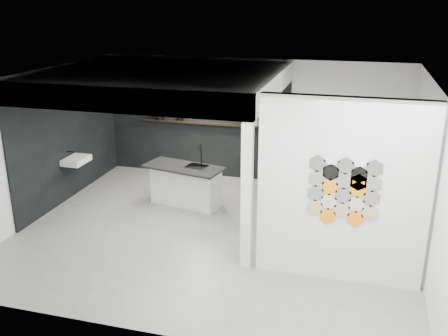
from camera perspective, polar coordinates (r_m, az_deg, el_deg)
floor at (r=9.21m, az=-1.10°, el=-7.34°), size 7.00×6.00×0.01m
partition_panel at (r=7.41m, az=13.30°, el=-2.75°), size 2.45×0.15×2.80m
bay_clad_back at (r=11.84m, az=-3.12°, el=4.76°), size 4.40×0.04×2.35m
bay_clad_left at (r=11.04m, az=-17.18°, el=2.86°), size 0.04×4.00×2.35m
bulkhead at (r=9.75m, az=-6.96°, el=9.82°), size 4.40×4.00×0.40m
corner_column at (r=7.65m, az=2.62°, el=-3.34°), size 0.16×0.16×2.35m
fascia_beam at (r=8.04m, az=-12.12°, el=7.59°), size 4.40×0.16×0.40m
wall_basin at (r=10.85m, az=-16.54°, el=0.85°), size 0.40×0.60×0.12m
display_shelf at (r=11.68m, az=-2.82°, el=5.20°), size 3.00×0.15×0.04m
kitchen_island at (r=10.26m, az=-4.38°, el=-1.88°), size 1.71×1.02×1.29m
stockpot at (r=12.00m, az=-7.36°, el=5.94°), size 0.21×0.21×0.17m
kettle at (r=11.37m, az=2.49°, el=5.36°), size 0.26×0.26×0.17m
glass_bowl at (r=11.33m, az=3.70°, el=5.12°), size 0.15×0.15×0.11m
glass_vase at (r=11.32m, az=3.71°, el=5.22°), size 0.13×0.13×0.14m
bottle_dark at (r=11.80m, az=-4.80°, el=5.78°), size 0.06×0.06×0.15m
utensil_cup at (r=11.85m, az=-5.32°, el=5.65°), size 0.09×0.09×0.09m
hex_tile_cluster at (r=7.30m, az=13.59°, el=-2.25°), size 1.04×0.02×1.16m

